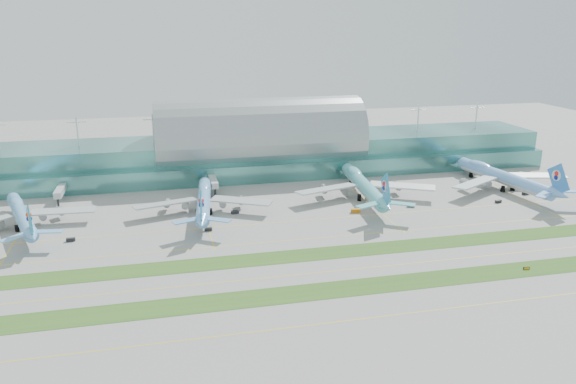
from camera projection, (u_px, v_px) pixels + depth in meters
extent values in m
plane|color=gray|center=(321.00, 256.00, 212.25)|extent=(700.00, 700.00, 0.00)
cube|color=#3D7A75|center=(259.00, 154.00, 330.53)|extent=(340.00, 42.00, 20.00)
cube|color=#3D7A75|center=(267.00, 173.00, 309.61)|extent=(340.00, 8.00, 10.00)
ellipsoid|color=#9EA5A8|center=(259.00, 138.00, 327.62)|extent=(340.00, 46.20, 16.17)
cylinder|color=white|center=(259.00, 124.00, 325.29)|extent=(0.80, 0.80, 16.00)
cube|color=#B2B7B7|center=(61.00, 190.00, 276.41)|extent=(3.50, 22.00, 3.00)
cylinder|color=black|center=(58.00, 203.00, 268.11)|extent=(1.00, 1.00, 4.00)
cube|color=#B2B7B7|center=(213.00, 181.00, 292.54)|extent=(3.50, 22.00, 3.00)
cylinder|color=black|center=(215.00, 192.00, 284.24)|extent=(1.00, 1.00, 4.00)
cube|color=#B2B7B7|center=(349.00, 172.00, 308.67)|extent=(3.50, 22.00, 3.00)
cylinder|color=black|center=(355.00, 183.00, 300.37)|extent=(1.00, 1.00, 4.00)
cube|color=#B2B7B7|center=(472.00, 165.00, 324.80)|extent=(3.50, 22.00, 3.00)
cylinder|color=black|center=(481.00, 175.00, 316.50)|extent=(1.00, 1.00, 4.00)
cube|color=#2D591E|center=(344.00, 289.00, 186.13)|extent=(420.00, 12.00, 0.08)
cube|color=#2D591E|center=(319.00, 254.00, 214.10)|extent=(420.00, 12.00, 0.08)
cube|color=yellow|center=(365.00, 318.00, 167.50)|extent=(420.00, 0.35, 0.01)
cube|color=yellow|center=(332.00, 271.00, 199.19)|extent=(420.00, 0.35, 0.01)
cube|color=yellow|center=(308.00, 239.00, 229.02)|extent=(420.00, 0.35, 0.01)
cube|color=yellow|center=(296.00, 221.00, 249.53)|extent=(420.00, 0.35, 0.01)
cylinder|color=#68ABE5|center=(21.00, 215.00, 239.66)|extent=(23.50, 55.75, 5.69)
ellipsoid|color=#68ABE5|center=(16.00, 202.00, 252.19)|extent=(10.63, 18.12, 4.05)
cone|color=#68ABE5|center=(13.00, 197.00, 264.65)|extent=(6.85, 6.16, 5.69)
cone|color=#68ABE5|center=(32.00, 236.00, 213.15)|extent=(7.75, 9.55, 5.41)
cube|color=#B8BEBF|center=(63.00, 211.00, 246.54)|extent=(27.90, 8.55, 1.12)
cylinder|color=gray|center=(52.00, 213.00, 249.07)|extent=(4.56, 5.78, 3.12)
cube|color=teal|center=(30.00, 221.00, 212.97)|extent=(4.36, 11.61, 13.23)
cylinder|color=silver|center=(29.00, 217.00, 213.31)|extent=(2.18, 4.44, 4.41)
cylinder|color=black|center=(16.00, 211.00, 258.52)|extent=(1.65, 1.65, 2.75)
cylinder|color=black|center=(17.00, 228.00, 236.52)|extent=(1.65, 1.65, 2.75)
cylinder|color=black|center=(31.00, 226.00, 239.27)|extent=(1.65, 1.65, 2.75)
cylinder|color=#6AABEA|center=(204.00, 200.00, 259.43)|extent=(12.20, 59.90, 5.96)
ellipsoid|color=#6AABEA|center=(204.00, 187.00, 274.80)|extent=(7.54, 18.62, 4.25)
cone|color=#6AABEA|center=(205.00, 181.00, 289.92)|extent=(6.43, 5.41, 5.96)
cone|color=#6AABEA|center=(202.00, 222.00, 227.13)|extent=(6.54, 9.20, 5.66)
cube|color=#BABDC1|center=(165.00, 204.00, 255.71)|extent=(29.72, 14.89, 1.17)
cylinder|color=gray|center=(176.00, 204.00, 261.73)|extent=(3.81, 5.60, 3.27)
cube|color=#BABDC1|center=(241.00, 201.00, 259.72)|extent=(28.86, 19.95, 1.17)
cylinder|color=gray|center=(232.00, 202.00, 264.73)|extent=(3.81, 5.60, 3.27)
cube|color=#2E98CD|center=(201.00, 207.00, 227.20)|extent=(1.90, 12.63, 13.86)
cylinder|color=silver|center=(201.00, 203.00, 227.69)|extent=(1.35, 4.68, 4.61)
cylinder|color=black|center=(205.00, 195.00, 282.23)|extent=(1.73, 1.73, 2.88)
cylinder|color=black|center=(198.00, 212.00, 256.73)|extent=(1.73, 1.73, 2.88)
cylinder|color=black|center=(210.00, 212.00, 257.39)|extent=(1.73, 1.73, 2.88)
cylinder|color=#5CC0CA|center=(364.00, 185.00, 280.26)|extent=(12.63, 66.81, 6.65)
ellipsoid|color=#5CC0CA|center=(355.00, 172.00, 297.37)|extent=(8.12, 20.70, 4.74)
cone|color=#5CC0CA|center=(347.00, 168.00, 314.21)|extent=(7.11, 5.94, 6.65)
cone|color=#5CC0CA|center=(386.00, 206.00, 244.32)|extent=(7.16, 10.18, 6.32)
cube|color=silver|center=(327.00, 189.00, 275.85)|extent=(33.13, 17.03, 1.31)
cylinder|color=gray|center=(334.00, 190.00, 282.62)|extent=(4.16, 6.20, 3.65)
cube|color=silver|center=(402.00, 186.00, 280.86)|extent=(32.30, 21.88, 1.31)
cylinder|color=gray|center=(389.00, 187.00, 286.38)|extent=(4.16, 6.20, 3.65)
cube|color=#2C90C4|center=(386.00, 190.00, 244.38)|extent=(1.92, 14.09, 15.46)
cylinder|color=silver|center=(385.00, 186.00, 244.93)|extent=(1.43, 5.21, 5.15)
cylinder|color=black|center=(351.00, 181.00, 305.64)|extent=(1.93, 1.93, 3.22)
cylinder|color=black|center=(359.00, 198.00, 277.21)|extent=(1.93, 1.93, 3.22)
cylinder|color=black|center=(372.00, 197.00, 278.05)|extent=(1.93, 1.93, 3.22)
cylinder|color=#6BA6ED|center=(503.00, 177.00, 294.96)|extent=(15.80, 66.95, 6.67)
ellipsoid|color=#6BA6ED|center=(480.00, 166.00, 311.11)|extent=(9.07, 20.95, 4.75)
cone|color=#6BA6ED|center=(460.00, 162.00, 327.06)|extent=(7.34, 6.24, 6.67)
cone|color=#6BA6ED|center=(560.00, 195.00, 260.95)|extent=(7.61, 10.46, 6.33)
cube|color=silver|center=(476.00, 183.00, 286.55)|extent=(32.00, 23.11, 1.31)
cylinder|color=#95999D|center=(475.00, 183.00, 294.05)|extent=(4.44, 6.36, 3.66)
cube|color=silver|center=(535.00, 176.00, 299.78)|extent=(33.26, 15.70, 1.31)
cylinder|color=#95999D|center=(519.00, 178.00, 303.97)|extent=(4.44, 6.36, 3.66)
cube|color=blue|center=(558.00, 179.00, 260.90)|extent=(2.59, 14.09, 15.50)
cylinder|color=silver|center=(557.00, 175.00, 261.40)|extent=(1.67, 5.25, 5.16)
cylinder|color=black|center=(471.00, 175.00, 319.04)|extent=(1.94, 1.94, 3.23)
cylinder|color=black|center=(503.00, 189.00, 291.46)|extent=(1.94, 1.94, 3.23)
cylinder|color=black|center=(513.00, 188.00, 293.66)|extent=(1.94, 1.94, 3.23)
cube|color=black|center=(71.00, 240.00, 226.21)|extent=(3.45, 1.55, 1.38)
cube|color=black|center=(208.00, 229.00, 237.58)|extent=(3.17, 1.60, 1.43)
cube|color=black|center=(235.00, 212.00, 258.89)|extent=(3.64, 2.49, 1.40)
cube|color=#C0680B|center=(356.00, 211.00, 260.18)|extent=(4.56, 2.57, 1.82)
cube|color=black|center=(411.00, 205.00, 268.30)|extent=(3.90, 2.83, 1.46)
cube|color=black|center=(498.00, 201.00, 274.53)|extent=(3.58, 2.45, 1.33)
cube|color=black|center=(526.00, 193.00, 287.47)|extent=(3.89, 2.60, 1.41)
cube|color=black|center=(526.00, 268.00, 200.50)|extent=(2.40, 0.61, 1.01)
cube|color=#FEA416|center=(527.00, 268.00, 200.34)|extent=(2.01, 0.36, 0.74)
cylinder|color=black|center=(524.00, 269.00, 200.52)|extent=(0.11, 0.11, 0.46)
cylinder|color=black|center=(529.00, 269.00, 200.63)|extent=(0.11, 0.11, 0.46)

